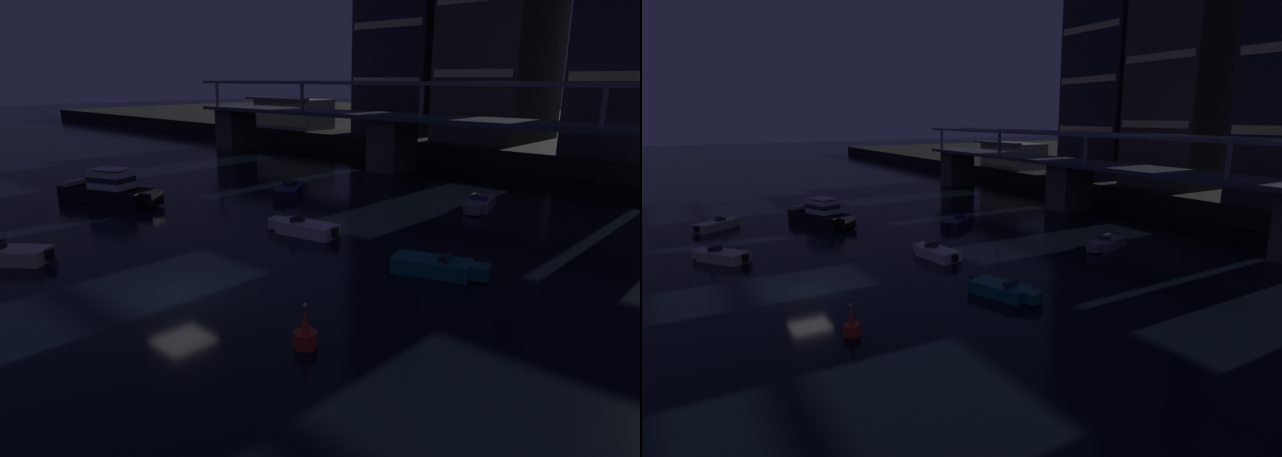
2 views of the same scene
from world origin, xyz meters
The scene contains 10 objects.
ground_plane centered at (0.00, 0.00, 0.00)m, with size 400.00×400.00×0.00m, color black.
river_bridge centered at (0.00, 35.11, 4.21)m, with size 86.32×6.40×9.38m.
waterfront_pavilion centered at (-40.92, 47.03, 4.44)m, with size 12.40×7.40×4.70m.
cabin_cruiser_near_left centered at (-20.57, 6.79, 1.05)m, with size 9.29×5.30×2.79m.
speedboat_near_right centered at (-12.05, 18.54, 0.41)m, with size 3.88×4.75×1.16m.
speedboat_mid_left centered at (-2.63, 10.96, 0.41)m, with size 5.23×2.38×1.16m.
speedboat_mid_center centered at (7.43, 10.35, 0.41)m, with size 5.14×2.94×1.16m.
speedboat_mid_right centered at (-10.52, -3.98, 0.41)m, with size 4.65×4.05×1.16m.
speedboat_far_right centered at (2.22, 25.08, 0.41)m, with size 2.88×5.16×1.16m.
channel_buoy centered at (8.07, 0.22, 0.48)m, with size 0.90×0.90×1.76m.
Camera 1 is at (21.05, -12.79, 9.69)m, focal length 30.46 mm.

